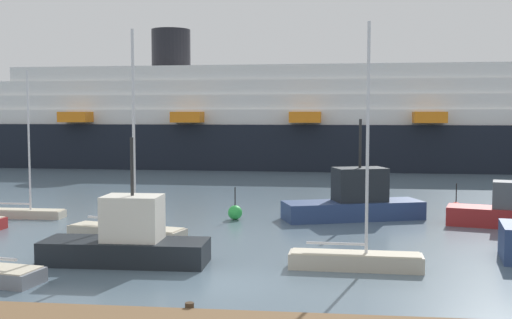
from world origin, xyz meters
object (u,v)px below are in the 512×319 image
object	(u,v)px
channel_buoy_2	(235,212)
sailboat_0	(356,257)
sailboat_1	(127,232)
fishing_boat_1	(355,201)
fishing_boat_2	(512,211)
cruise_ship	(308,123)
sailboat_4	(25,211)
fishing_boat_3	(128,240)
channel_buoy_0	(456,207)

from	to	relation	value
channel_buoy_2	sailboat_0	bearing A→B (deg)	-59.28
sailboat_1	fishing_boat_1	size ratio (longest dim) A/B	1.19
fishing_boat_2	sailboat_1	bearing A→B (deg)	-146.64
sailboat_0	sailboat_1	xyz separation A→B (m)	(-9.83, 3.59, 0.03)
channel_buoy_2	cruise_ship	bearing A→B (deg)	85.54
sailboat_4	fishing_boat_3	world-z (taller)	sailboat_4
fishing_boat_1	channel_buoy_2	world-z (taller)	fishing_boat_1
cruise_ship	sailboat_1	bearing A→B (deg)	-97.78
sailboat_1	fishing_boat_1	bearing A→B (deg)	50.03
sailboat_4	cruise_ship	world-z (taller)	cruise_ship
sailboat_4	fishing_boat_1	world-z (taller)	sailboat_4
sailboat_0	sailboat_1	world-z (taller)	sailboat_1
fishing_boat_1	cruise_ship	size ratio (longest dim) A/B	0.09
sailboat_0	fishing_boat_3	distance (m)	8.56
sailboat_4	fishing_boat_2	bearing A→B (deg)	0.67
sailboat_0	fishing_boat_3	world-z (taller)	sailboat_0
fishing_boat_2	channel_buoy_0	world-z (taller)	fishing_boat_2
sailboat_0	sailboat_1	size ratio (longest dim) A/B	0.96
sailboat_4	cruise_ship	size ratio (longest dim) A/B	0.10
channel_buoy_0	fishing_boat_1	bearing A→B (deg)	-153.74
sailboat_4	fishing_boat_2	xyz separation A→B (m)	(25.62, 0.17, 0.43)
fishing_boat_3	channel_buoy_0	bearing A→B (deg)	42.81
fishing_boat_1	fishing_boat_3	size ratio (longest dim) A/B	1.24
sailboat_4	channel_buoy_2	xyz separation A→B (m)	(11.51, 0.72, 0.01)
sailboat_1	cruise_ship	size ratio (longest dim) A/B	0.11
channel_buoy_2	sailboat_4	bearing A→B (deg)	-176.41
sailboat_4	fishing_boat_3	size ratio (longest dim) A/B	1.27
sailboat_4	channel_buoy_0	distance (m)	24.19
fishing_boat_2	channel_buoy_0	distance (m)	4.81
sailboat_1	fishing_boat_3	world-z (taller)	sailboat_1
sailboat_1	sailboat_0	bearing A→B (deg)	-6.13
fishing_boat_2	cruise_ship	size ratio (longest dim) A/B	0.08
cruise_ship	channel_buoy_2	bearing A→B (deg)	-93.10
channel_buoy_0	channel_buoy_2	world-z (taller)	channel_buoy_2
sailboat_1	fishing_boat_3	size ratio (longest dim) A/B	1.48
fishing_boat_1	channel_buoy_0	world-z (taller)	fishing_boat_1
fishing_boat_2	cruise_ship	distance (m)	36.38
sailboat_0	cruise_ship	xyz separation A→B (m)	(-3.37, 43.84, 4.26)
sailboat_4	fishing_boat_3	distance (m)	13.08
sailboat_4	fishing_boat_1	distance (m)	18.00
fishing_boat_1	fishing_boat_2	bearing A→B (deg)	-29.73
sailboat_1	cruise_ship	bearing A→B (deg)	94.80
cruise_ship	fishing_boat_2	bearing A→B (deg)	-70.14
channel_buoy_2	channel_buoy_0	bearing A→B (deg)	17.45
sailboat_0	channel_buoy_0	size ratio (longest dim) A/B	5.30
fishing_boat_3	cruise_ship	size ratio (longest dim) A/B	0.08
sailboat_1	sailboat_4	bearing A→B (deg)	156.97
fishing_boat_1	fishing_boat_2	world-z (taller)	fishing_boat_1
sailboat_0	fishing_boat_2	xyz separation A→B (m)	(8.11, 9.54, 0.35)
fishing_boat_2	fishing_boat_3	distance (m)	19.27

